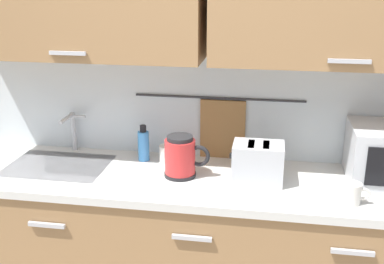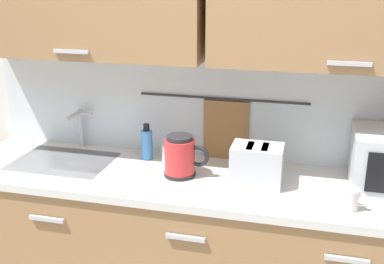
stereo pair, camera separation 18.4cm
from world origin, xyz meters
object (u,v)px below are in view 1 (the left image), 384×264
Objects in this scene: electric_kettle at (181,157)px; dish_soap_bottle at (144,145)px; toaster at (258,163)px; mug_by_kettle at (352,193)px; mug_near_sink at (167,154)px.

electric_kettle is 1.16× the size of dish_soap_bottle.
toaster is (0.37, -0.00, -0.01)m from electric_kettle.
toaster is 2.13× the size of mug_by_kettle.
electric_kettle is 0.29m from dish_soap_bottle.
dish_soap_bottle is 1.63× the size of mug_by_kettle.
mug_by_kettle is (0.89, -0.33, 0.00)m from mug_near_sink.
dish_soap_bottle is at bearing 143.85° from electric_kettle.
toaster is at bearing -15.76° from dish_soap_bottle.
dish_soap_bottle is 0.77× the size of toaster.
electric_kettle is 0.37m from toaster.
electric_kettle is at bearing -57.00° from mug_near_sink.
electric_kettle reaches higher than mug_by_kettle.
dish_soap_bottle reaches higher than toaster.
mug_near_sink is (-0.10, 0.16, -0.05)m from electric_kettle.
electric_kettle is 1.89× the size of mug_near_sink.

